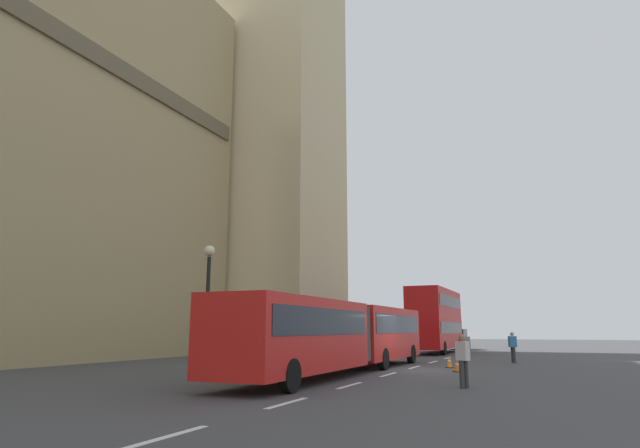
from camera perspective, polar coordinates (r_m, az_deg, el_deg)
The scene contains 11 objects.
ground_plane at distance 25.38m, azimuth 9.37°, elevation -15.43°, with size 160.00×160.00×0.00m, color #424244.
lane_centre_marking at distance 27.01m, azimuth 10.27°, elevation -15.14°, with size 39.00×0.16×0.01m.
articulated_bus at distance 23.19m, azimuth 2.57°, elevation -11.64°, with size 18.22×2.54×2.90m.
double_decker_bus at distance 42.95m, azimuth 12.50°, elevation -9.99°, with size 10.21×2.54×4.90m.
sedan_lead at distance 50.81m, azimuth 14.72°, elevation -12.10°, with size 4.40×1.86×1.85m.
traffic_cone_west at distance 24.54m, azimuth 14.72°, elevation -14.70°, with size 0.36×0.36×0.58m.
traffic_cone_middle at distance 27.06m, azimuth 13.95°, elevation -14.40°, with size 0.36×0.36×0.58m.
traffic_cone_east at distance 30.18m, azimuth 15.42°, elevation -13.98°, with size 0.36×0.36×0.58m.
street_lamp at distance 22.05m, azimuth -12.18°, elevation -8.01°, with size 0.44×0.44×5.27m.
pedestrian_near_cones at distance 17.89m, azimuth 15.35°, elevation -14.01°, with size 0.40×0.47×1.69m.
pedestrian_by_kerb at distance 31.84m, azimuth 20.31°, elevation -12.40°, with size 0.40×0.47×1.69m.
Camera 1 is at (-24.52, -6.28, 1.85)m, focal length 29.30 mm.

